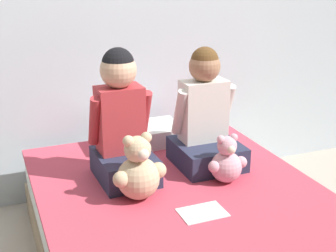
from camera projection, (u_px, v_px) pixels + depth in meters
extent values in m
cube|color=silver|center=(120.00, 2.00, 2.91)|extent=(8.00, 0.06, 2.50)
cube|color=white|center=(189.00, 222.00, 2.29)|extent=(1.36, 1.84, 0.20)
cube|color=#C64256|center=(190.00, 202.00, 2.25)|extent=(1.38, 1.86, 0.03)
cube|color=#282D47|center=(125.00, 166.00, 2.43)|extent=(0.29, 0.37, 0.14)
cube|color=#B23338|center=(120.00, 119.00, 2.40)|extent=(0.24, 0.16, 0.34)
sphere|color=#DBAD89|center=(118.00, 70.00, 2.31)|extent=(0.18, 0.18, 0.18)
sphere|color=black|center=(118.00, 64.00, 2.30)|extent=(0.16, 0.16, 0.16)
cylinder|color=#B23338|center=(95.00, 121.00, 2.34)|extent=(0.06, 0.15, 0.28)
cylinder|color=#B23338|center=(144.00, 114.00, 2.44)|extent=(0.06, 0.15, 0.28)
cube|color=#282D47|center=(207.00, 154.00, 2.60)|extent=(0.34, 0.37, 0.13)
cube|color=silver|center=(203.00, 111.00, 2.57)|extent=(0.25, 0.14, 0.34)
sphere|color=#9E7051|center=(205.00, 66.00, 2.48)|extent=(0.17, 0.17, 0.17)
sphere|color=brown|center=(205.00, 61.00, 2.47)|extent=(0.15, 0.15, 0.15)
cylinder|color=silver|center=(180.00, 112.00, 2.52)|extent=(0.06, 0.15, 0.27)
cylinder|color=silver|center=(226.00, 106.00, 2.61)|extent=(0.06, 0.15, 0.27)
sphere|color=#D1B78E|center=(138.00, 178.00, 2.23)|extent=(0.21, 0.21, 0.21)
sphere|color=#D1B78E|center=(138.00, 149.00, 2.18)|extent=(0.13, 0.13, 0.13)
sphere|color=beige|center=(143.00, 155.00, 2.13)|extent=(0.06, 0.06, 0.06)
sphere|color=#D1B78E|center=(128.00, 141.00, 2.14)|extent=(0.05, 0.05, 0.05)
sphere|color=#D1B78E|center=(146.00, 137.00, 2.18)|extent=(0.05, 0.05, 0.05)
sphere|color=#D1B78E|center=(121.00, 179.00, 2.15)|extent=(0.08, 0.08, 0.08)
sphere|color=#D1B78E|center=(158.00, 170.00, 2.25)|extent=(0.08, 0.08, 0.08)
sphere|color=#DBA3B2|center=(226.00, 167.00, 2.40)|extent=(0.16, 0.16, 0.16)
sphere|color=#DBA3B2|center=(227.00, 146.00, 2.36)|extent=(0.10, 0.10, 0.10)
sphere|color=beige|center=(231.00, 150.00, 2.32)|extent=(0.05, 0.05, 0.05)
sphere|color=#DBA3B2|center=(221.00, 139.00, 2.33)|extent=(0.04, 0.04, 0.04)
sphere|color=#DBA3B2|center=(234.00, 138.00, 2.36)|extent=(0.04, 0.04, 0.04)
sphere|color=#DBA3B2|center=(214.00, 167.00, 2.35)|extent=(0.06, 0.06, 0.06)
sphere|color=#DBA3B2|center=(241.00, 162.00, 2.40)|extent=(0.06, 0.06, 0.06)
cube|color=white|center=(139.00, 136.00, 2.89)|extent=(0.53, 0.29, 0.11)
cube|color=white|center=(202.00, 213.00, 2.12)|extent=(0.21, 0.15, 0.00)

